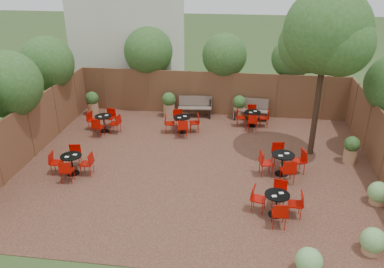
# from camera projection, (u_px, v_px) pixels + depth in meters

# --- Properties ---
(ground) EXTENTS (80.00, 80.00, 0.00)m
(ground) POSITION_uv_depth(u_px,v_px,m) (198.00, 167.00, 13.49)
(ground) COLOR #354F23
(ground) RESTS_ON ground
(courtyard_paving) EXTENTS (12.00, 10.00, 0.02)m
(courtyard_paving) POSITION_uv_depth(u_px,v_px,m) (198.00, 166.00, 13.49)
(courtyard_paving) COLOR #351C15
(courtyard_paving) RESTS_ON ground
(fence_back) EXTENTS (12.00, 0.08, 2.00)m
(fence_back) POSITION_uv_depth(u_px,v_px,m) (211.00, 94.00, 17.59)
(fence_back) COLOR #53361E
(fence_back) RESTS_ON ground
(fence_left) EXTENTS (0.08, 10.00, 2.00)m
(fence_left) POSITION_uv_depth(u_px,v_px,m) (30.00, 131.00, 13.81)
(fence_left) COLOR #53361E
(fence_left) RESTS_ON ground
(neighbour_building) EXTENTS (5.00, 4.00, 8.00)m
(neighbour_building) POSITION_uv_depth(u_px,v_px,m) (129.00, 14.00, 19.60)
(neighbour_building) COLOR beige
(neighbour_building) RESTS_ON ground
(overhang_foliage) EXTENTS (15.58, 10.56, 2.48)m
(overhang_foliage) POSITION_uv_depth(u_px,v_px,m) (132.00, 72.00, 14.68)
(overhang_foliage) COLOR #27511A
(overhang_foliage) RESTS_ON ground
(courtyard_tree) EXTENTS (2.92, 2.85, 5.85)m
(courtyard_tree) POSITION_uv_depth(u_px,v_px,m) (326.00, 37.00, 12.59)
(courtyard_tree) COLOR black
(courtyard_tree) RESTS_ON courtyard_paving
(park_bench_left) EXTENTS (1.53, 0.65, 0.92)m
(park_bench_left) POSITION_uv_depth(u_px,v_px,m) (195.00, 106.00, 17.55)
(park_bench_left) COLOR brown
(park_bench_left) RESTS_ON courtyard_paving
(park_bench_right) EXTENTS (1.54, 0.65, 0.92)m
(park_bench_right) POSITION_uv_depth(u_px,v_px,m) (251.00, 109.00, 17.24)
(park_bench_right) COLOR brown
(park_bench_right) RESTS_ON courtyard_paving
(bistro_tables) EXTENTS (8.52, 7.68, 0.85)m
(bistro_tables) POSITION_uv_depth(u_px,v_px,m) (194.00, 145.00, 14.07)
(bistro_tables) COLOR black
(bistro_tables) RESTS_ON courtyard_paving
(planters) EXTENTS (11.16, 4.18, 1.12)m
(planters) POSITION_uv_depth(u_px,v_px,m) (195.00, 111.00, 16.72)
(planters) COLOR #A27251
(planters) RESTS_ON courtyard_paving
(low_shrubs) EXTENTS (3.03, 3.78, 0.68)m
(low_shrubs) POSITION_uv_depth(u_px,v_px,m) (357.00, 229.00, 9.87)
(low_shrubs) COLOR #A27251
(low_shrubs) RESTS_ON courtyard_paving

